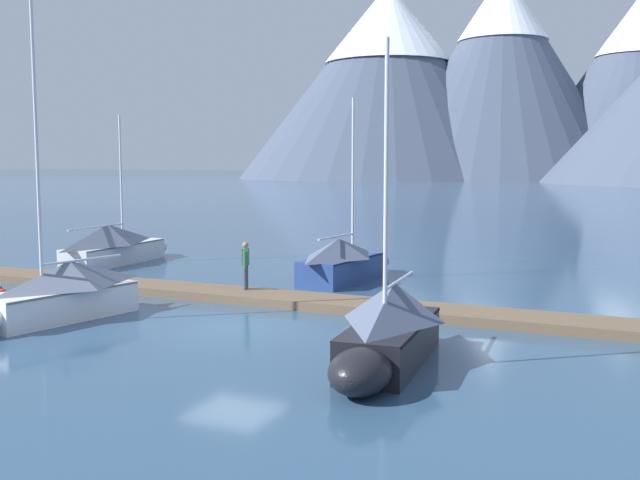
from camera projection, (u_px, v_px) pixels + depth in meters
name	position (u px, v px, depth m)	size (l,w,h in m)	color
ground_plane	(234.00, 329.00, 21.42)	(700.00, 700.00, 0.00)	#2D4C6B
mountain_west_summit	(388.00, 78.00, 216.79)	(87.18, 87.18, 55.94)	#424C60
mountain_central_massif	(502.00, 73.00, 207.37)	(70.76, 70.76, 57.54)	#424C60
mountain_shoulder_ridge	(636.00, 87.00, 202.39)	(65.43, 65.43, 49.13)	#424C60
dock	(295.00, 300.00, 25.03)	(29.77, 2.24, 0.30)	brown
sailboat_nearest_berth	(115.00, 245.00, 34.99)	(2.11, 7.13, 6.99)	silver
sailboat_second_berth	(53.00, 294.00, 22.36)	(2.69, 6.11, 9.44)	white
sailboat_mid_dock_port	(346.00, 260.00, 29.98)	(2.26, 6.02, 7.36)	navy
sailboat_mid_dock_starboard	(388.00, 329.00, 17.36)	(2.09, 5.78, 7.54)	black
person_on_dock	(246.00, 262.00, 26.18)	(0.35, 0.55, 1.69)	#384256
mooring_buoy_channel_marker	(1.00, 295.00, 25.71)	(0.43, 0.43, 0.51)	red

